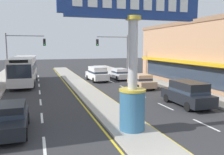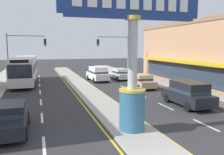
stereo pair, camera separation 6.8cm
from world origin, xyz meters
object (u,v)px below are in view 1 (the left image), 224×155
object	(u,v)px
sedan_near_right_lane	(141,81)
sedan_far_right_lane	(10,118)
traffic_light_right_side	(116,49)
traffic_light_left_side	(21,49)
sedan_mid_left_lane	(119,74)
district_sign	(133,62)
bus_kerb_right	(24,69)
suv_far_left_oncoming	(187,93)
storefront_right	(213,53)
suv_near_left_lane	(97,74)

from	to	relation	value
sedan_near_right_lane	sedan_far_right_lane	xyz separation A→B (m)	(-12.30, -9.81, 0.00)
traffic_light_right_side	traffic_light_left_side	bearing A→B (deg)	179.63
traffic_light_right_side	sedan_mid_left_lane	bearing A→B (deg)	-97.66
district_sign	bus_kerb_right	distance (m)	20.12
traffic_light_left_side	district_sign	bearing A→B (deg)	-73.00
traffic_light_left_side	traffic_light_right_side	size ratio (longest dim) A/B	1.00
traffic_light_right_side	sedan_near_right_lane	size ratio (longest dim) A/B	1.42
suv_far_left_oncoming	traffic_light_left_side	bearing A→B (deg)	125.95
storefront_right	traffic_light_left_side	world-z (taller)	storefront_right
traffic_light_right_side	sedan_far_right_lane	xyz separation A→B (m)	(-12.58, -19.00, -3.46)
district_sign	suv_near_left_lane	bearing A→B (deg)	81.17
suv_near_left_lane	bus_kerb_right	bearing A→B (deg)	175.52
bus_kerb_right	sedan_far_right_lane	bearing A→B (deg)	-90.00
bus_kerb_right	sedan_near_right_lane	bearing A→B (deg)	-30.66
sedan_mid_left_lane	storefront_right	bearing A→B (deg)	-35.91
storefront_right	suv_far_left_oncoming	world-z (taller)	storefront_right
storefront_right	suv_near_left_lane	world-z (taller)	storefront_right
bus_kerb_right	suv_far_left_oncoming	bearing A→B (deg)	-51.33
sedan_near_right_lane	storefront_right	bearing A→B (deg)	0.96
suv_near_left_lane	suv_far_left_oncoming	size ratio (longest dim) A/B	1.01
sedan_far_right_lane	suv_near_left_lane	size ratio (longest dim) A/B	0.92
suv_near_left_lane	suv_far_left_oncoming	distance (m)	15.03
storefront_right	traffic_light_right_side	distance (m)	12.96
traffic_light_left_side	sedan_mid_left_lane	size ratio (longest dim) A/B	1.42
district_sign	sedan_near_right_lane	size ratio (longest dim) A/B	1.70
traffic_light_right_side	sedan_near_right_lane	xyz separation A→B (m)	(-0.29, -9.19, -3.46)
traffic_light_right_side	suv_far_left_oncoming	distance (m)	17.58
district_sign	suv_far_left_oncoming	world-z (taller)	district_sign
traffic_light_left_side	sedan_near_right_lane	xyz separation A→B (m)	(12.58, -9.27, -3.46)
sedan_near_right_lane	sedan_mid_left_lane	xyz separation A→B (m)	(0.00, 7.09, 0.00)
traffic_light_left_side	sedan_mid_left_lane	xyz separation A→B (m)	(12.59, -2.19, -3.46)
storefront_right	sedan_near_right_lane	distance (m)	10.01
suv_far_left_oncoming	sedan_mid_left_lane	bearing A→B (deg)	89.99
sedan_near_right_lane	bus_kerb_right	size ratio (longest dim) A/B	0.39
bus_kerb_right	suv_near_left_lane	bearing A→B (deg)	-4.48
traffic_light_left_side	suv_near_left_lane	distance (m)	10.20
sedan_mid_left_lane	bus_kerb_right	bearing A→B (deg)	179.05
storefront_right	suv_far_left_oncoming	size ratio (longest dim) A/B	4.48
storefront_right	suv_far_left_oncoming	bearing A→B (deg)	-139.27
suv_far_left_oncoming	suv_near_left_lane	bearing A→B (deg)	102.66
storefront_right	suv_near_left_lane	bearing A→B (deg)	153.46
sedan_mid_left_lane	suv_far_left_oncoming	distance (m)	15.17
sedan_near_right_lane	sedan_mid_left_lane	bearing A→B (deg)	89.96
sedan_near_right_lane	sedan_far_right_lane	bearing A→B (deg)	-141.42
district_sign	sedan_near_right_lane	xyz separation A→B (m)	(6.15, 11.77, -2.95)
storefront_right	suv_near_left_lane	distance (m)	14.63
suv_far_left_oncoming	bus_kerb_right	distance (m)	19.70
storefront_right	bus_kerb_right	bearing A→B (deg)	161.94
traffic_light_right_side	suv_near_left_lane	bearing A→B (deg)	-143.96
storefront_right	suv_far_left_oncoming	distance (m)	12.92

